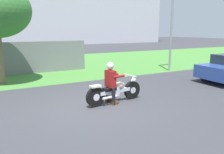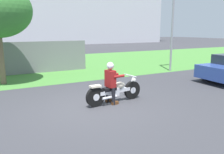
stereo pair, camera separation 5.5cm
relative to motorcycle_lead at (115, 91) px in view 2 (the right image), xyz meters
name	(u,v)px [view 2 (the right image)]	position (x,y,z in m)	size (l,w,h in m)	color
ground	(95,107)	(-0.80, -0.11, -0.39)	(120.00, 120.00, 0.00)	#38383D
grass_verge	(39,66)	(-0.80, 9.51, -0.39)	(60.00, 12.00, 0.01)	#478438
stadium_facade	(20,7)	(1.23, 35.03, 5.79)	(52.86, 8.00, 12.37)	silver
motorcycle_lead	(115,91)	(0.00, 0.00, 0.00)	(2.16, 0.66, 0.88)	black
rider_lead	(111,80)	(-0.17, -0.02, 0.43)	(0.58, 0.50, 1.40)	black
streetlight_pole	(175,8)	(6.03, 3.83, 3.31)	(0.96, 0.20, 5.96)	gray
fence_segment	(26,58)	(-1.89, 6.87, 0.51)	(7.00, 0.06, 1.80)	slate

